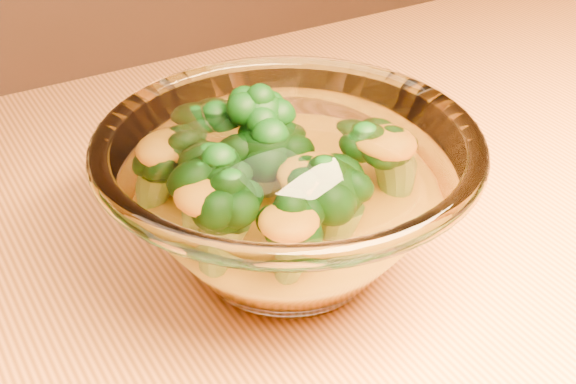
% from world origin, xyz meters
% --- Properties ---
extents(glass_bowl, '(0.25, 0.25, 0.11)m').
position_xyz_m(glass_bowl, '(-0.02, 0.03, 0.81)').
color(glass_bowl, white).
rests_on(glass_bowl, table).
extents(cheese_sauce, '(0.14, 0.14, 0.04)m').
position_xyz_m(cheese_sauce, '(-0.02, 0.03, 0.78)').
color(cheese_sauce, gold).
rests_on(cheese_sauce, glass_bowl).
extents(broccoli_heap, '(0.16, 0.16, 0.08)m').
position_xyz_m(broccoli_heap, '(-0.03, 0.04, 0.82)').
color(broccoli_heap, black).
rests_on(broccoli_heap, cheese_sauce).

